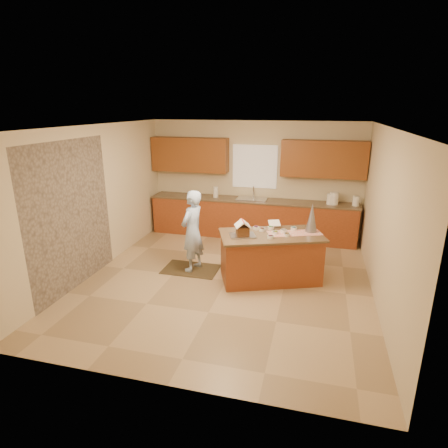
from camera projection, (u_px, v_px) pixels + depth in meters
The scene contains 28 objects.
floor at pixel (227, 280), 6.73m from camera, with size 5.50×5.50×0.00m, color tan.
ceiling at pixel (227, 126), 5.91m from camera, with size 5.50×5.50×0.00m, color silver.
wall_back at pixel (255, 179), 8.85m from camera, with size 5.50×5.50×0.00m, color beige.
wall_front at pixel (161, 277), 3.78m from camera, with size 5.50×5.50×0.00m, color beige.
wall_left at pixel (97, 200), 6.91m from camera, with size 5.50×5.50×0.00m, color beige.
wall_right at pixel (384, 219), 5.72m from camera, with size 5.50×5.50×0.00m, color beige.
stone_accent at pixel (71, 217), 6.20m from camera, with size 2.50×2.50×0.00m, color gray.
window_curtain at pixel (255, 167), 8.74m from camera, with size 1.05×0.03×1.00m, color white.
back_counter_base at pixel (252, 219), 8.85m from camera, with size 4.80×0.60×0.88m, color #9A4420.
back_counter_top at pixel (252, 200), 8.71m from camera, with size 4.85×0.63×0.04m, color brown.
upper_cabinet_left at pixel (190, 155), 8.89m from camera, with size 1.85×0.35×0.80m, color brown.
upper_cabinet_right at pixel (324, 159), 8.15m from camera, with size 1.85×0.35×0.80m, color brown.
sink at pixel (252, 201), 8.72m from camera, with size 0.70×0.45×0.12m, color silver.
faucet at pixel (253, 192), 8.83m from camera, with size 0.03×0.03×0.28m, color silver.
island_base at pixel (270, 258), 6.65m from camera, with size 1.69×0.85×0.83m, color #9A4420.
island_top at pixel (271, 235), 6.52m from camera, with size 1.77×0.92×0.04m, color brown.
table_runner at pixel (295, 233), 6.56m from camera, with size 0.94×0.34×0.01m, color #AF1F0C.
baking_tray at pixel (243, 235), 6.41m from camera, with size 0.43×0.32×0.02m, color silver.
cookbook at pixel (274, 223), 6.84m from camera, with size 0.21×0.02×0.17m, color white.
tinsel_tree at pixel (312, 218), 6.56m from camera, with size 0.21×0.21×0.52m, color #9FA1AB.
rug at pixel (191, 269), 7.17m from camera, with size 1.05×0.68×0.01m, color black.
boy at pixel (192, 231), 6.92m from camera, with size 0.56×0.37×1.55m, color #A9C4EF.
canister_a at pixel (331, 199), 8.25m from camera, with size 0.17×0.17×0.23m, color white.
canister_b at pixel (334, 198), 8.23m from camera, with size 0.19×0.19×0.28m, color white.
canister_c at pixel (356, 201), 8.13m from camera, with size 0.15×0.15×0.21m, color white.
paper_towel at pixel (216, 192), 8.88m from camera, with size 0.12×0.12×0.25m, color white.
gingerbread_house at pixel (243, 229), 6.38m from camera, with size 0.34×0.34×0.27m.
candy_bowls at pixel (275, 231), 6.59m from camera, with size 0.78×0.66×0.05m.
Camera 1 is at (1.47, -5.92, 3.01)m, focal length 29.80 mm.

